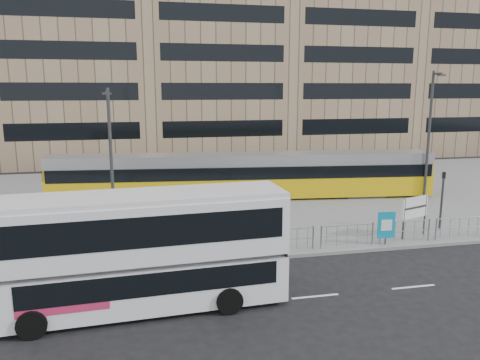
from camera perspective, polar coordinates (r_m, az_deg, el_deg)
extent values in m
plane|color=black|center=(20.89, -0.08, -9.94)|extent=(120.00, 120.00, 0.00)
cube|color=slate|center=(32.20, -4.52, -2.24)|extent=(64.00, 24.00, 0.15)
cube|color=gray|center=(20.91, -0.11, -9.70)|extent=(64.00, 0.25, 0.17)
cube|color=#978061|center=(53.51, -19.04, 14.30)|extent=(14.00, 16.00, 22.00)
cube|color=#978061|center=(53.86, -3.57, 15.91)|extent=(14.00, 16.00, 24.00)
cube|color=#978061|center=(57.54, 10.80, 13.94)|extent=(14.00, 16.00, 21.00)
cube|color=#978061|center=(64.28, 22.77, 13.87)|extent=(14.00, 16.00, 23.00)
cylinder|color=gray|center=(21.44, 4.91, -6.03)|extent=(32.00, 0.05, 0.05)
cylinder|color=gray|center=(21.59, 4.88, -7.30)|extent=(32.00, 0.04, 0.04)
cube|color=white|center=(17.58, 6.02, -14.22)|extent=(62.00, 0.12, 0.01)
cube|color=silver|center=(16.78, -12.37, -12.10)|extent=(10.27, 2.89, 1.57)
cube|color=silver|center=(16.12, -12.66, -5.75)|extent=(10.27, 2.89, 1.94)
cube|color=silver|center=(15.86, -12.81, -2.23)|extent=(10.26, 2.79, 0.28)
cube|color=black|center=(16.66, -10.81, -10.83)|extent=(8.42, 2.83, 0.78)
cube|color=black|center=(16.07, -12.69, -5.12)|extent=(9.72, 2.90, 1.02)
cube|color=#BF2651|center=(16.88, -20.40, -12.58)|extent=(2.89, 2.53, 0.46)
cylinder|color=black|center=(16.29, -1.29, -14.52)|extent=(0.94, 0.33, 0.92)
cylinder|color=black|center=(18.39, -3.08, -11.44)|extent=(0.94, 0.33, 0.92)
cylinder|color=black|center=(16.14, -24.04, -15.81)|extent=(0.94, 0.33, 0.92)
cylinder|color=black|center=(18.26, -22.92, -12.52)|extent=(0.94, 0.33, 0.92)
cube|color=gold|center=(31.79, 0.51, -0.63)|extent=(25.84, 5.22, 1.47)
cube|color=black|center=(31.60, 0.52, 1.16)|extent=(25.48, 5.22, 0.83)
cube|color=#A5A5A9|center=(31.48, 0.52, 2.56)|extent=(25.82, 5.03, 0.74)
cube|color=gold|center=(35.21, 20.86, 0.78)|extent=(1.32, 2.18, 2.39)
cube|color=gold|center=(32.71, -21.45, -0.01)|extent=(1.32, 2.18, 2.39)
cylinder|color=#2D2D30|center=(31.66, 0.51, 0.59)|extent=(2.42, 2.42, 2.76)
cube|color=#2D2D30|center=(33.84, 14.57, -1.39)|extent=(2.99, 2.60, 0.46)
cube|color=#2D2D30|center=(32.11, -14.33, -2.04)|extent=(2.99, 2.60, 0.46)
cylinder|color=#2D2D30|center=(24.44, 19.32, -4.53)|extent=(0.09, 0.09, 2.06)
cylinder|color=#2D2D30|center=(25.68, 21.61, -3.94)|extent=(0.09, 0.09, 2.06)
cube|color=white|center=(24.93, 20.57, -3.14)|extent=(1.71, 0.66, 1.07)
cylinder|color=#2D2D30|center=(23.55, 17.32, -6.51)|extent=(0.06, 0.06, 0.86)
cube|color=#0C89B5|center=(23.40, 17.40, -5.25)|extent=(0.86, 0.12, 1.29)
cube|color=white|center=(23.37, 17.44, -5.28)|extent=(0.54, 0.04, 0.54)
imported|color=black|center=(23.14, 1.74, -5.19)|extent=(0.52, 0.69, 1.72)
cylinder|color=#2D2D30|center=(26.71, 23.36, -2.47)|extent=(0.12, 0.12, 3.00)
imported|color=#2D2D30|center=(26.49, 23.55, -0.15)|extent=(0.21, 0.24, 1.00)
cylinder|color=#2D2D30|center=(26.68, -15.45, 2.83)|extent=(0.18, 0.18, 7.39)
cylinder|color=#2D2D30|center=(26.03, -15.90, 10.34)|extent=(0.14, 0.90, 0.14)
cube|color=#2D2D30|center=(25.58, -15.95, 10.10)|extent=(0.45, 0.20, 0.12)
cylinder|color=#2D2D30|center=(33.59, 22.02, 4.99)|extent=(0.18, 0.18, 8.47)
cylinder|color=#2D2D30|center=(33.13, 22.93, 11.85)|extent=(0.14, 0.90, 0.14)
cube|color=#2D2D30|center=(32.75, 23.37, 11.66)|extent=(0.45, 0.20, 0.12)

